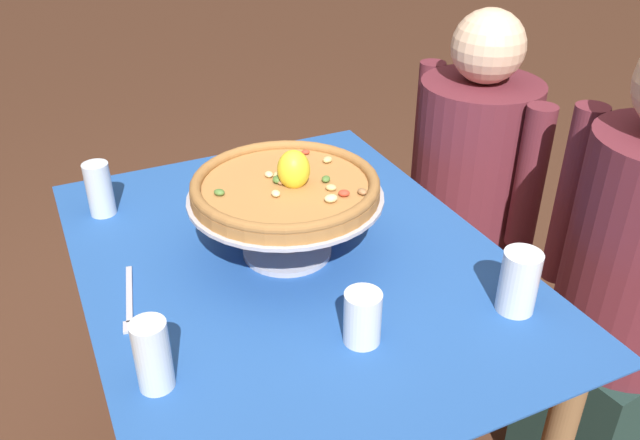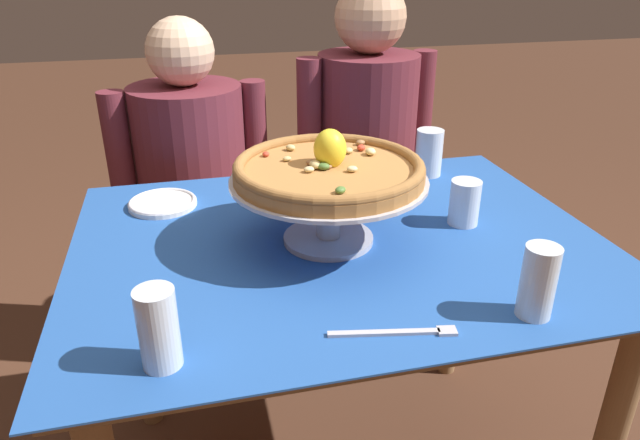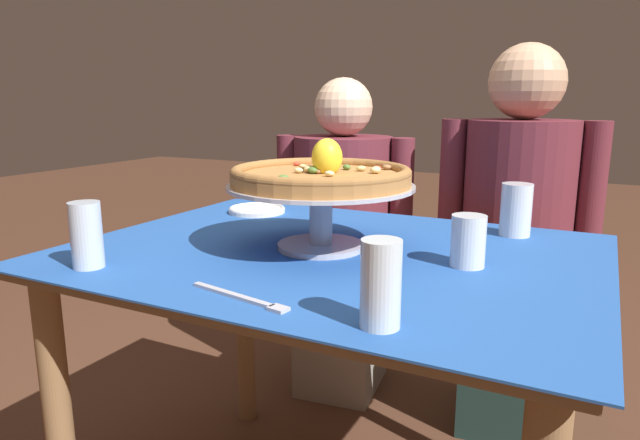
# 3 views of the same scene
# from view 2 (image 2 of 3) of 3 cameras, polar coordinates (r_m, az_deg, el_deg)

# --- Properties ---
(dining_table) EXTENTS (1.15, 0.88, 0.75)m
(dining_table) POSITION_cam_2_polar(r_m,az_deg,el_deg) (1.33, 1.86, -6.43)
(dining_table) COLOR olive
(dining_table) RESTS_ON ground
(pizza_stand) EXTENTS (0.42, 0.42, 0.15)m
(pizza_stand) POSITION_cam_2_polar(r_m,az_deg,el_deg) (1.23, 0.80, 2.32)
(pizza_stand) COLOR #B7B7C1
(pizza_stand) RESTS_ON dining_table
(pizza) EXTENTS (0.40, 0.40, 0.10)m
(pizza) POSITION_cam_2_polar(r_m,az_deg,el_deg) (1.20, 0.83, 5.20)
(pizza) COLOR #AD753D
(pizza) RESTS_ON pizza_stand
(water_glass_front_left) EXTENTS (0.06, 0.06, 0.13)m
(water_glass_front_left) POSITION_cam_2_polar(r_m,az_deg,el_deg) (0.92, -15.62, -10.64)
(water_glass_front_left) COLOR silver
(water_glass_front_left) RESTS_ON dining_table
(water_glass_side_right) EXTENTS (0.07, 0.07, 0.11)m
(water_glass_side_right) POSITION_cam_2_polar(r_m,az_deg,el_deg) (1.37, 14.06, 1.47)
(water_glass_side_right) COLOR white
(water_glass_side_right) RESTS_ON dining_table
(water_glass_front_right) EXTENTS (0.06, 0.06, 0.13)m
(water_glass_front_right) POSITION_cam_2_polar(r_m,az_deg,el_deg) (1.06, 20.68, -6.10)
(water_glass_front_right) COLOR silver
(water_glass_front_right) RESTS_ON dining_table
(water_glass_back_right) EXTENTS (0.07, 0.07, 0.13)m
(water_glass_back_right) POSITION_cam_2_polar(r_m,az_deg,el_deg) (1.65, 10.68, 6.27)
(water_glass_back_right) COLOR white
(water_glass_back_right) RESTS_ON dining_table
(side_plate) EXTENTS (0.17, 0.17, 0.02)m
(side_plate) POSITION_cam_2_polar(r_m,az_deg,el_deg) (1.48, -15.27, 1.65)
(side_plate) COLOR white
(side_plate) RESTS_ON dining_table
(dinner_fork) EXTENTS (0.22, 0.06, 0.01)m
(dinner_fork) POSITION_cam_2_polar(r_m,az_deg,el_deg) (0.99, 7.90, -10.93)
(dinner_fork) COLOR #B7B7C1
(dinner_fork) RESTS_ON dining_table
(diner_left) EXTENTS (0.50, 0.39, 1.15)m
(diner_left) POSITION_cam_2_polar(r_m,az_deg,el_deg) (1.96, -12.19, 1.58)
(diner_left) COLOR gray
(diner_left) RESTS_ON ground
(diner_right) EXTENTS (0.49, 0.37, 1.25)m
(diner_right) POSITION_cam_2_polar(r_m,az_deg,el_deg) (2.06, 4.46, 4.64)
(diner_right) COLOR #1E3833
(diner_right) RESTS_ON ground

